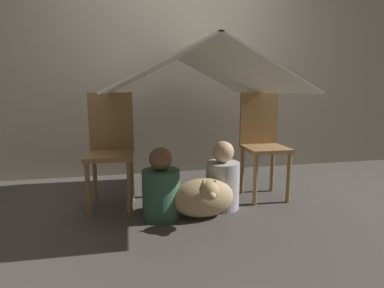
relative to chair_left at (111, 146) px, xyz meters
name	(u,v)px	position (x,y,z in m)	size (l,w,h in m)	color
ground_plane	(196,209)	(0.66, -0.22, -0.52)	(8.80, 8.80, 0.00)	#47423D
wall_back	(172,65)	(0.66, 1.00, 0.73)	(7.00, 0.05, 2.50)	gray
chair_left	(111,146)	(0.00, 0.00, 0.00)	(0.39, 0.39, 0.95)	olive
chair_right	(262,140)	(1.33, 0.00, 0.00)	(0.37, 0.37, 0.95)	olive
sheet_canopy	(192,70)	(0.66, -0.07, 0.60)	(1.34, 1.55, 0.35)	silver
person_front	(161,189)	(0.37, -0.30, -0.29)	(0.29, 0.29, 0.55)	#38664C
person_second	(223,180)	(0.89, -0.22, -0.28)	(0.28, 0.28, 0.56)	#B2B2B7
dog	(203,197)	(0.69, -0.38, -0.36)	(0.49, 0.41, 0.36)	tan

